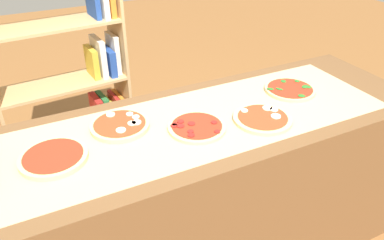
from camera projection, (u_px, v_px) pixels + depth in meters
name	position (u px, v px, depth m)	size (l,w,h in m)	color
counter	(192.00, 199.00, 1.96)	(2.37, 0.74, 0.94)	brown
parchment_paper	(192.00, 124.00, 1.71)	(1.91, 0.58, 0.00)	tan
pizza_plain_0	(53.00, 157.00, 1.48)	(0.27, 0.27, 0.02)	#E5C17F
pizza_mozzarella_1	(120.00, 125.00, 1.68)	(0.27, 0.27, 0.03)	#E5C17F
pizza_pepperoni_2	(197.00, 127.00, 1.67)	(0.26, 0.26, 0.02)	#E5C17F
pizza_mozzarella_3	(263.00, 118.00, 1.73)	(0.27, 0.27, 0.02)	#E5C17F
pizza_spinach_4	(290.00, 89.00, 1.99)	(0.27, 0.27, 0.02)	#E5C17F
bookshelf	(81.00, 87.00, 2.50)	(0.85, 0.37, 1.56)	tan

